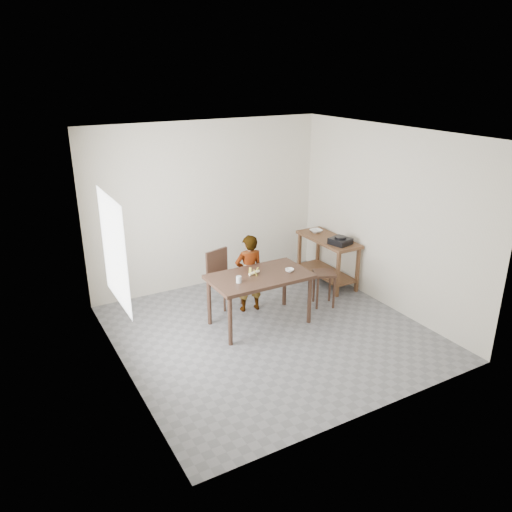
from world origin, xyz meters
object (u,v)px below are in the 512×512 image
dining_table (259,299)px  stool (324,289)px  child (249,273)px  prep_counter (327,260)px  dining_chair (225,279)px

dining_table → stool: bearing=1.4°
dining_table → child: bearing=80.0°
dining_table → prep_counter: prep_counter is taller
prep_counter → child: child is taller
stool → child: bearing=158.5°
dining_chair → stool: 1.52m
dining_table → child: (0.08, 0.45, 0.22)m
prep_counter → dining_chair: dining_chair is taller
child → dining_chair: child is taller
prep_counter → dining_chair: bearing=177.0°
child → stool: size_ratio=2.18×
prep_counter → child: 1.67m
prep_counter → dining_table: bearing=-157.9°
child → stool: 1.20m
dining_chair → dining_table: bearing=-95.1°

